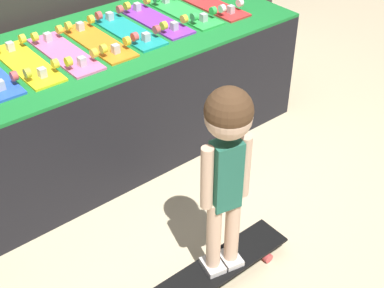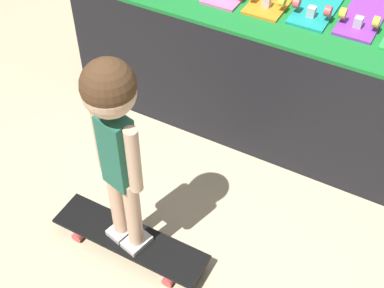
{
  "view_description": "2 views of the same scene",
  "coord_description": "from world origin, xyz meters",
  "views": [
    {
      "loc": [
        -1.55,
        -2.03,
        2.2
      ],
      "look_at": [
        -0.06,
        -0.2,
        0.48
      ],
      "focal_mm": 50.0,
      "sensor_mm": 36.0,
      "label": 1
    },
    {
      "loc": [
        0.71,
        -1.86,
        2.22
      ],
      "look_at": [
        -0.16,
        -0.27,
        0.4
      ],
      "focal_mm": 50.0,
      "sensor_mm": 36.0,
      "label": 2
    }
  ],
  "objects": [
    {
      "name": "child",
      "position": [
        -0.27,
        -0.7,
        0.81
      ],
      "size": [
        0.24,
        0.21,
        1.03
      ],
      "rotation": [
        0.0,
        0.0,
        -0.23
      ],
      "color": "silver",
      "rests_on": "skateboard_on_floor"
    },
    {
      "name": "ground_plane",
      "position": [
        0.0,
        0.0,
        0.0
      ],
      "size": [
        16.0,
        16.0,
        0.0
      ],
      "primitive_type": "plane",
      "color": "beige"
    },
    {
      "name": "skateboard_purple_on_rack",
      "position": [
        0.34,
        0.67,
        0.8
      ],
      "size": [
        0.19,
        0.62,
        0.09
      ],
      "color": "purple",
      "rests_on": "display_rack"
    },
    {
      "name": "display_rack",
      "position": [
        0.0,
        0.64,
        0.39
      ],
      "size": [
        2.35,
        0.97,
        0.79
      ],
      "color": "black",
      "rests_on": "ground_plane"
    },
    {
      "name": "skateboard_on_floor",
      "position": [
        -0.27,
        -0.7,
        0.07
      ],
      "size": [
        0.78,
        0.2,
        0.09
      ],
      "color": "black",
      "rests_on": "ground_plane"
    }
  ]
}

